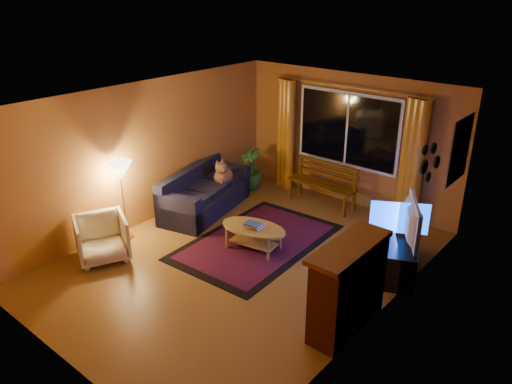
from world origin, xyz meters
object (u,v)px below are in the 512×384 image
Objects in this scene: sofa at (205,191)px; tv_console at (401,254)px; floor_lamp at (123,201)px; bench at (321,195)px; coffee_table at (254,238)px; armchair at (101,236)px.

tv_console is at bearing -7.94° from sofa.
floor_lamp reaches higher than tv_console.
bench is at bearing 33.32° from sofa.
floor_lamp is (-1.78, -3.24, 0.46)m from bench.
floor_lamp is 1.03× the size of tv_console.
sofa reaches higher than bench.
floor_lamp is at bearing -117.14° from bench.
sofa is at bearing 80.85° from floor_lamp.
coffee_table is at bearing -31.90° from sofa.
floor_lamp is 4.48m from tv_console.
bench is at bearing 4.62° from armchair.
coffee_table is (0.12, -2.17, -0.01)m from bench.
sofa reaches higher than coffee_table.
sofa is at bearing -131.38° from bench.
bench is 1.04× the size of floor_lamp.
coffee_table is (1.64, -0.54, -0.20)m from sofa.
sofa is at bearing 26.30° from armchair.
tv_console reaches higher than bench.
bench is 2.24m from sofa.
bench is 1.07× the size of tv_console.
floor_lamp is 2.23m from coffee_table.
sofa is at bearing 163.41° from tv_console.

